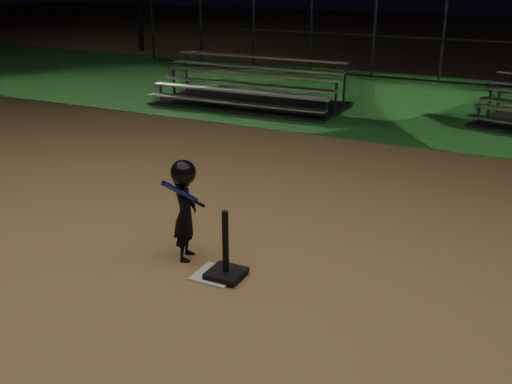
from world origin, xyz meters
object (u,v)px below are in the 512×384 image
at_px(bleacher_left, 249,96).
at_px(child_batter, 185,207).
at_px(batting_tee, 226,264).
at_px(home_plate, 216,275).

bearing_deg(bleacher_left, child_batter, -69.18).
bearing_deg(batting_tee, bleacher_left, 115.15).
height_order(batting_tee, bleacher_left, bleacher_left).
bearing_deg(batting_tee, home_plate, -172.35).
bearing_deg(home_plate, batting_tee, 7.65).
relative_size(home_plate, batting_tee, 0.59).
bearing_deg(batting_tee, child_batter, 161.29).
relative_size(batting_tee, bleacher_left, 0.17).
xyz_separation_m(home_plate, child_batter, (-0.52, 0.23, 0.62)).
distance_m(home_plate, child_batter, 0.85).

